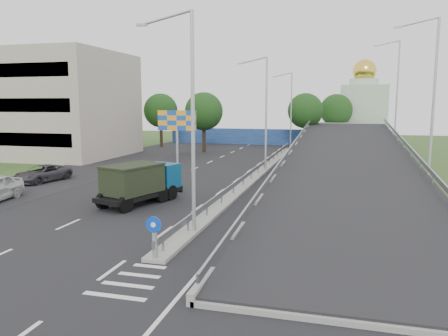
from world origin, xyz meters
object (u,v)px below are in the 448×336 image
(sign_bollard, at_px, (154,237))
(dump_truck, at_px, (141,181))
(lamp_post_mid, at_px, (264,108))
(parked_car_c, at_px, (42,174))
(lamp_post_far, at_px, (290,106))
(lamp_post_near, at_px, (189,111))
(billboard, at_px, (177,124))
(church, at_px, (363,109))

(sign_bollard, distance_m, dump_truck, 10.48)
(sign_bollard, height_order, dump_truck, dump_truck)
(lamp_post_mid, height_order, parked_car_c, lamp_post_mid)
(lamp_post_far, bearing_deg, parked_car_c, -118.46)
(lamp_post_near, xyz_separation_m, lamp_post_mid, (0.00, 20.00, 0.00))
(lamp_post_near, height_order, dump_truck, lamp_post_near)
(dump_truck, distance_m, parked_car_c, 12.07)
(lamp_post_near, height_order, lamp_post_far, same)
(parked_car_c, bearing_deg, billboard, 68.47)
(lamp_post_mid, xyz_separation_m, billboard, (-9.11, 2.00, -1.62))
(lamp_post_mid, relative_size, parked_car_c, 2.12)
(dump_truck, bearing_deg, lamp_post_mid, 89.05)
(sign_bollard, xyz_separation_m, lamp_post_far, (0.11, 43.83, 4.77))
(lamp_post_far, distance_m, church, 17.15)
(church, bearing_deg, lamp_post_near, -100.38)
(sign_bollard, bearing_deg, lamp_post_near, 88.36)
(lamp_post_near, height_order, lamp_post_mid, same)
(lamp_post_mid, relative_size, church, 0.73)
(church, xyz_separation_m, billboard, (-19.00, -32.00, -1.12))
(lamp_post_far, xyz_separation_m, billboard, (-9.11, -18.00, -1.62))
(sign_bollard, xyz_separation_m, billboard, (-9.00, 25.83, 3.15))
(sign_bollard, height_order, church, church)
(lamp_post_mid, height_order, billboard, lamp_post_mid)
(billboard, bearing_deg, lamp_post_mid, -12.38)
(lamp_post_mid, distance_m, parked_car_c, 19.42)
(sign_bollard, height_order, lamp_post_mid, lamp_post_mid)
(dump_truck, bearing_deg, sign_bollard, -43.34)
(lamp_post_near, xyz_separation_m, parked_car_c, (-16.06, 10.38, -5.15))
(church, distance_m, dump_truck, 51.02)
(billboard, bearing_deg, lamp_post_far, 63.16)
(lamp_post_near, xyz_separation_m, lamp_post_far, (0.00, 40.00, 0.00))
(lamp_post_near, bearing_deg, lamp_post_far, 90.00)
(church, xyz_separation_m, dump_truck, (-14.98, -48.61, -3.91))
(sign_bollard, xyz_separation_m, lamp_post_mid, (0.11, 23.83, 4.77))
(lamp_post_far, relative_size, church, 0.73)
(lamp_post_mid, relative_size, lamp_post_far, 1.00)
(lamp_post_near, relative_size, parked_car_c, 2.12)
(lamp_post_mid, xyz_separation_m, dump_truck, (-5.09, -14.61, -4.41))
(sign_bollard, relative_size, church, 0.12)
(lamp_post_far, xyz_separation_m, church, (9.89, 14.00, -0.50))
(billboard, relative_size, parked_car_c, 1.16)
(parked_car_c, bearing_deg, lamp_post_far, 70.88)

